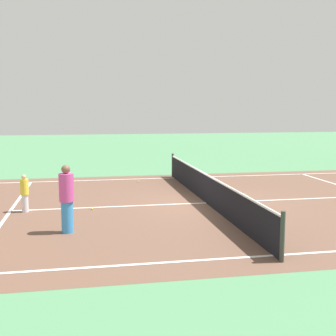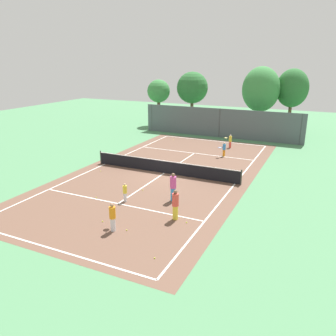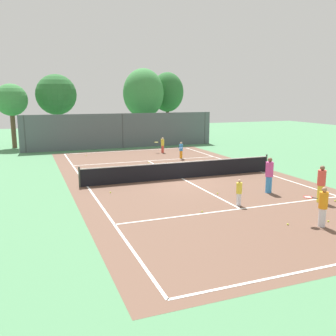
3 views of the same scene
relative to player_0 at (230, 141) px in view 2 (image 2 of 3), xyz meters
name	(u,v)px [view 2 (image 2 of 3)]	position (x,y,z in m)	size (l,w,h in m)	color
ground_plane	(164,173)	(-2.40, -9.86, -0.68)	(80.00, 80.00, 0.00)	#4C8456
court_surface	(164,173)	(-2.40, -9.86, -0.68)	(13.00, 25.00, 0.01)	brown
tennis_net	(164,167)	(-2.40, -9.86, -0.17)	(11.90, 0.10, 1.10)	#333833
perimeter_fence	(219,123)	(-2.40, 4.14, 0.92)	(18.00, 0.12, 3.20)	#515B60
tree_0	(159,92)	(-11.86, 7.92, 3.68)	(2.94, 2.94, 5.90)	brown
tree_1	(261,89)	(1.03, 8.54, 4.36)	(4.26, 4.45, 7.61)	brown
tree_2	(192,88)	(-7.74, 9.33, 4.19)	(3.98, 3.98, 6.89)	brown
tree_3	(292,88)	(4.29, 9.97, 4.49)	(3.63, 3.38, 7.38)	brown
player_0	(230,141)	(0.00, 0.00, 0.00)	(0.85, 0.57, 1.31)	#E54C3F
player_1	(173,187)	(0.40, -14.39, 0.23)	(0.38, 0.38, 1.78)	#388CD8
player_2	(175,204)	(1.56, -16.66, 0.19)	(0.36, 0.36, 1.70)	yellow
player_3	(113,217)	(-0.75, -19.19, 0.10)	(0.70, 0.86, 1.51)	silver
player_4	(224,149)	(0.34, -3.29, -0.02)	(0.61, 0.84, 1.28)	orange
player_5	(125,192)	(-2.19, -15.77, -0.08)	(0.25, 0.25, 1.18)	silver
ball_crate	(177,168)	(-1.78, -8.83, -0.50)	(0.41, 0.38, 0.43)	green
tennis_ball_0	(127,230)	(-0.13, -18.91, -0.65)	(0.07, 0.07, 0.07)	#CCE533
tennis_ball_1	(143,190)	(-2.12, -13.72, -0.65)	(0.07, 0.07, 0.07)	#CCE533
tennis_ball_2	(101,171)	(-7.04, -11.63, -0.65)	(0.07, 0.07, 0.07)	#CCE533
tennis_ball_3	(96,197)	(-4.14, -16.09, -0.65)	(0.07, 0.07, 0.07)	#CCE533
tennis_ball_4	(155,258)	(2.33, -20.56, -0.65)	(0.07, 0.07, 0.07)	#CCE533
tennis_ball_5	(103,221)	(-1.82, -18.64, -0.65)	(0.07, 0.07, 0.07)	#CCE533
tennis_ball_6	(187,222)	(2.30, -16.83, -0.65)	(0.07, 0.07, 0.07)	#CCE533
tennis_ball_7	(174,140)	(-6.36, 0.59, -0.65)	(0.07, 0.07, 0.07)	#CCE533
tennis_ball_8	(188,155)	(-2.66, -4.35, -0.65)	(0.07, 0.07, 0.07)	#CCE533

